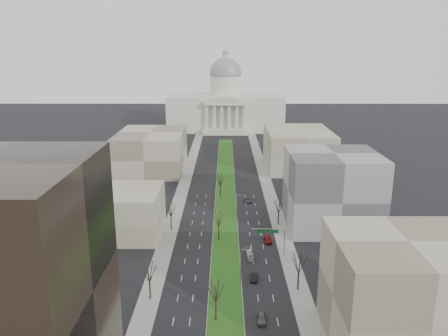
{
  "coord_description": "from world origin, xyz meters",
  "views": [
    {
      "loc": [
        -0.03,
        -40.44,
        55.35
      ],
      "look_at": [
        -0.56,
        115.44,
        12.8
      ],
      "focal_mm": 35.0,
      "sensor_mm": 36.0,
      "label": 1
    }
  ],
  "objects_px": {
    "car_black": "(254,276)",
    "box_van": "(249,254)",
    "car_grey_near": "(261,318)",
    "car_red": "(268,239)",
    "car_grey_far": "(248,200)"
  },
  "relations": [
    {
      "from": "car_red",
      "to": "box_van",
      "type": "relative_size",
      "value": 0.79
    },
    {
      "from": "car_grey_near",
      "to": "car_grey_far",
      "type": "relative_size",
      "value": 0.95
    },
    {
      "from": "car_black",
      "to": "box_van",
      "type": "bearing_deg",
      "value": 98.75
    },
    {
      "from": "car_grey_near",
      "to": "car_grey_far",
      "type": "bearing_deg",
      "value": 91.78
    },
    {
      "from": "car_grey_far",
      "to": "box_van",
      "type": "xyz_separation_m",
      "value": [
        -1.72,
        -45.3,
        0.23
      ]
    },
    {
      "from": "car_grey_near",
      "to": "car_black",
      "type": "distance_m",
      "value": 17.35
    },
    {
      "from": "car_black",
      "to": "car_grey_far",
      "type": "height_order",
      "value": "car_black"
    },
    {
      "from": "car_red",
      "to": "car_grey_far",
      "type": "height_order",
      "value": "car_red"
    },
    {
      "from": "car_black",
      "to": "box_van",
      "type": "relative_size",
      "value": 0.73
    },
    {
      "from": "car_grey_near",
      "to": "car_black",
      "type": "height_order",
      "value": "car_grey_near"
    },
    {
      "from": "car_black",
      "to": "car_red",
      "type": "height_order",
      "value": "car_black"
    },
    {
      "from": "car_grey_near",
      "to": "box_van",
      "type": "height_order",
      "value": "box_van"
    },
    {
      "from": "car_grey_far",
      "to": "box_van",
      "type": "height_order",
      "value": "box_van"
    },
    {
      "from": "car_black",
      "to": "car_red",
      "type": "relative_size",
      "value": 0.91
    },
    {
      "from": "box_van",
      "to": "car_black",
      "type": "bearing_deg",
      "value": -92.37
    }
  ]
}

